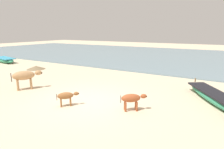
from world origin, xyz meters
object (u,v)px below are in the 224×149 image
cow_adult_tan (25,76)px  fishing_boat_2 (218,99)px  calf_near_brown (66,96)px  fishing_boat_0 (5,60)px  calf_far_rust (132,99)px

cow_adult_tan → fishing_boat_2: bearing=-38.4°
cow_adult_tan → calf_near_brown: (3.40, -0.63, -0.28)m
fishing_boat_0 → cow_adult_tan: cow_adult_tan is taller
fishing_boat_2 → calf_far_rust: bearing=97.6°
fishing_boat_2 → calf_far_rust: (-2.78, -2.40, 0.25)m
fishing_boat_0 → fishing_boat_2: 17.86m
fishing_boat_2 → calf_near_brown: bearing=89.0°
fishing_boat_0 → fishing_boat_2: size_ratio=0.80×
calf_near_brown → calf_far_rust: bearing=-26.7°
fishing_boat_2 → calf_near_brown: size_ratio=5.43×
fishing_boat_0 → calf_far_rust: 15.56m
fishing_boat_0 → calf_far_rust: (14.98, -4.18, 0.22)m
fishing_boat_0 → calf_far_rust: fishing_boat_0 is taller
fishing_boat_0 → fishing_boat_2: bearing=-174.8°
calf_far_rust → calf_near_brown: bearing=162.9°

